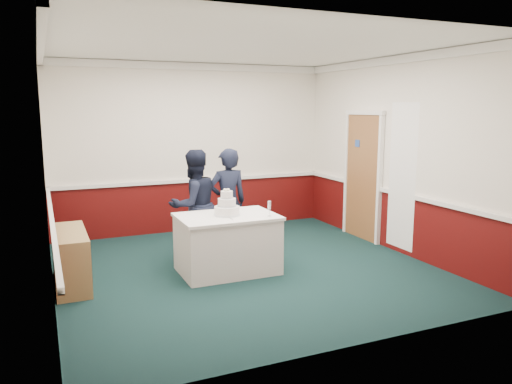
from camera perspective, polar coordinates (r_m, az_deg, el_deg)
name	(u,v)px	position (r m, az deg, el deg)	size (l,w,h in m)	color
ground	(247,269)	(7.04, -1.04, -8.79)	(5.00, 5.00, 0.00)	#122B2D
room_shell	(236,126)	(7.28, -2.35, 7.60)	(5.00, 5.00, 3.00)	white
sideboard	(71,259)	(6.73, -20.40, -7.15)	(0.41, 1.20, 0.70)	#987D4A
cake_table	(227,243)	(6.83, -3.30, -5.85)	(1.32, 0.92, 0.79)	white
wedding_cake	(227,207)	(6.72, -3.34, -1.74)	(0.35, 0.35, 0.36)	white
cake_knife	(230,218)	(6.55, -2.98, -3.01)	(0.01, 0.22, 0.01)	silver
champagne_flute	(269,206)	(6.65, 1.54, -1.61)	(0.05, 0.05, 0.21)	silver
person_man	(194,205)	(7.36, -7.10, -1.49)	(0.79, 0.62, 1.63)	black
person_woman	(228,202)	(7.55, -3.25, -1.15)	(0.59, 0.39, 1.63)	black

